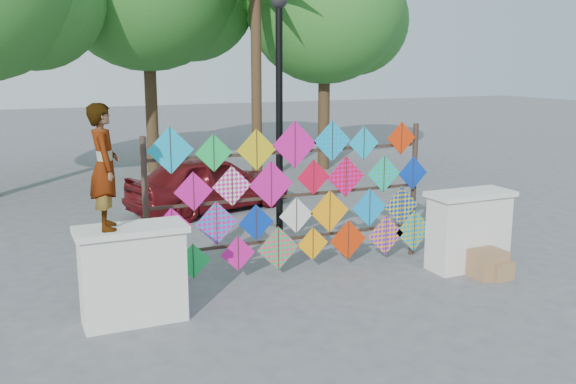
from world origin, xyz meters
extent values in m
plane|color=slate|center=(0.00, 0.00, 0.00)|extent=(80.00, 80.00, 0.00)
cube|color=silver|center=(-2.70, -0.20, 0.60)|extent=(1.30, 0.55, 1.20)
cube|color=silver|center=(-2.70, -0.20, 1.24)|extent=(1.40, 0.65, 0.08)
cube|color=silver|center=(2.70, -0.20, 0.60)|extent=(1.30, 0.55, 1.20)
cube|color=silver|center=(2.70, -0.20, 1.24)|extent=(1.40, 0.65, 0.08)
cylinder|color=#32231B|center=(-2.30, 0.80, 1.15)|extent=(0.09, 0.09, 2.30)
cylinder|color=#32231B|center=(2.30, 0.80, 1.15)|extent=(0.09, 0.09, 2.30)
cube|color=#32231B|center=(0.00, 0.80, 0.55)|extent=(4.60, 0.04, 0.04)
cube|color=#32231B|center=(0.00, 0.80, 1.25)|extent=(4.60, 0.04, 0.04)
cube|color=#32231B|center=(0.00, 0.80, 1.95)|extent=(4.60, 0.04, 0.04)
cube|color=#0CA2CB|center=(-1.93, 0.74, 2.09)|extent=(0.69, 0.01, 0.69)
cube|color=#32231B|center=(-1.93, 0.73, 2.09)|extent=(0.01, 0.01, 0.67)
cube|color=green|center=(-1.29, 0.74, 2.01)|extent=(0.57, 0.01, 0.57)
cube|color=#32231B|center=(-1.29, 0.73, 2.01)|extent=(0.01, 0.01, 0.56)
cube|color=gold|center=(-0.61, 0.74, 2.02)|extent=(0.64, 0.01, 0.64)
cube|color=#32231B|center=(-0.61, 0.73, 2.02)|extent=(0.01, 0.01, 0.62)
cube|color=#CE1383|center=(0.02, 0.74, 2.07)|extent=(0.74, 0.01, 0.74)
cube|color=#32231B|center=(0.02, 0.73, 2.07)|extent=(0.01, 0.01, 0.73)
cube|color=#0988D5|center=(0.67, 0.74, 2.09)|extent=(0.66, 0.01, 0.66)
cube|color=#32231B|center=(0.67, 0.73, 2.09)|extent=(0.01, 0.01, 0.65)
cube|color=#0CA2CB|center=(1.25, 0.74, 2.02)|extent=(0.55, 0.01, 0.55)
cube|color=#32231B|center=(1.25, 0.73, 2.02)|extent=(0.01, 0.01, 0.54)
cube|color=red|center=(1.97, 0.74, 2.07)|extent=(0.55, 0.01, 0.55)
cube|color=#32231B|center=(1.97, 0.73, 2.07)|extent=(0.01, 0.01, 0.54)
cube|color=#CE1383|center=(-1.62, 0.70, 1.47)|extent=(0.59, 0.01, 0.59)
cube|color=#32231B|center=(-1.62, 0.69, 1.47)|extent=(0.01, 0.01, 0.58)
cube|color=#CE1383|center=(-1.03, 0.70, 1.50)|extent=(0.61, 0.01, 0.61)
cube|color=#32231B|center=(-1.03, 0.69, 1.50)|extent=(0.01, 0.01, 0.60)
cube|color=#CE1383|center=(-0.39, 0.70, 1.48)|extent=(0.73, 0.01, 0.73)
cube|color=#32231B|center=(-0.39, 0.69, 1.48)|extent=(0.01, 0.01, 0.71)
cube|color=red|center=(0.33, 0.70, 1.54)|extent=(0.57, 0.01, 0.57)
cube|color=#32231B|center=(0.33, 0.69, 1.54)|extent=(0.01, 0.01, 0.56)
cube|color=#CE1383|center=(0.91, 0.70, 1.50)|extent=(0.67, 0.01, 0.67)
cube|color=#32231B|center=(0.91, 0.69, 1.50)|extent=(0.01, 0.01, 0.66)
cube|color=#0CA2CB|center=(1.63, 0.70, 1.50)|extent=(0.62, 0.01, 0.62)
cube|color=#32231B|center=(1.63, 0.69, 1.50)|extent=(0.01, 0.01, 0.61)
cube|color=#072EA7|center=(2.20, 0.70, 1.47)|extent=(0.57, 0.01, 0.57)
cube|color=#32231B|center=(2.20, 0.69, 1.47)|extent=(0.01, 0.01, 0.56)
cube|color=#CE1383|center=(-1.96, 0.66, 0.98)|extent=(0.58, 0.01, 0.58)
cube|color=#32231B|center=(-1.96, 0.65, 0.98)|extent=(0.01, 0.01, 0.57)
cube|color=#0988D5|center=(-1.29, 0.66, 0.97)|extent=(0.67, 0.01, 0.67)
cube|color=#32231B|center=(-1.29, 0.65, 0.97)|extent=(0.01, 0.01, 0.66)
cube|color=#072EA7|center=(-0.66, 0.66, 0.91)|extent=(0.57, 0.01, 0.57)
cube|color=#32231B|center=(-0.66, 0.65, 0.91)|extent=(0.01, 0.01, 0.56)
cube|color=silver|center=(0.01, 0.66, 0.96)|extent=(0.58, 0.01, 0.58)
cube|color=#32231B|center=(0.01, 0.65, 0.96)|extent=(0.01, 0.01, 0.57)
cube|color=#FF980A|center=(0.60, 0.66, 0.97)|extent=(0.69, 0.01, 0.69)
cube|color=#32231B|center=(0.60, 0.65, 0.97)|extent=(0.01, 0.01, 0.68)
cube|color=#0988D5|center=(1.34, 0.66, 0.96)|extent=(0.64, 0.01, 0.64)
cube|color=#32231B|center=(1.34, 0.65, 0.96)|extent=(0.01, 0.01, 0.63)
cube|color=gold|center=(1.96, 0.66, 0.93)|extent=(0.68, 0.01, 0.68)
cube|color=#32231B|center=(1.96, 0.65, 0.93)|extent=(0.01, 0.01, 0.67)
cube|color=green|center=(-1.68, 0.62, 0.44)|extent=(0.54, 0.01, 0.54)
cube|color=#32231B|center=(-1.68, 0.61, 0.44)|extent=(0.01, 0.01, 0.53)
cube|color=#CE1383|center=(-0.98, 0.62, 0.47)|extent=(0.55, 0.01, 0.55)
cube|color=#32231B|center=(-0.98, 0.61, 0.47)|extent=(0.01, 0.01, 0.54)
cube|color=#DF305C|center=(-0.31, 0.62, 0.47)|extent=(0.71, 0.01, 0.71)
cube|color=#32231B|center=(-0.31, 0.61, 0.47)|extent=(0.01, 0.01, 0.69)
cube|color=#FF980A|center=(0.29, 0.62, 0.48)|extent=(0.54, 0.01, 0.54)
cube|color=#32231B|center=(0.29, 0.61, 0.48)|extent=(0.01, 0.01, 0.53)
cube|color=red|center=(0.93, 0.62, 0.46)|extent=(0.66, 0.01, 0.66)
cube|color=#32231B|center=(0.93, 0.61, 0.46)|extent=(0.01, 0.01, 0.65)
cube|color=#FF980A|center=(1.65, 0.62, 0.47)|extent=(0.70, 0.01, 0.70)
cube|color=#32231B|center=(1.65, 0.61, 0.47)|extent=(0.01, 0.01, 0.68)
cube|color=gold|center=(2.22, 0.62, 0.48)|extent=(0.73, 0.01, 0.73)
cube|color=#32231B|center=(2.22, 0.61, 0.48)|extent=(0.01, 0.01, 0.72)
cylinder|color=#4D3B21|center=(0.00, 11.00, 2.06)|extent=(0.36, 0.36, 4.12)
cylinder|color=#4D3B21|center=(5.00, 9.50, 1.79)|extent=(0.36, 0.36, 3.58)
sphere|color=#246C22|center=(5.00, 9.50, 5.02)|extent=(4.80, 4.80, 4.80)
sphere|color=#246C22|center=(6.20, 9.80, 4.54)|extent=(3.36, 3.36, 3.36)
cylinder|color=#4D3B21|center=(2.20, 8.00, 2.75)|extent=(0.28, 0.28, 5.50)
imported|color=#99999E|center=(-2.98, -0.20, 2.06)|extent=(0.42, 0.60, 1.57)
imported|color=maroon|center=(0.06, 5.44, 0.64)|extent=(4.04, 2.51, 1.28)
cylinder|color=black|center=(0.30, 2.00, 2.10)|extent=(0.12, 0.12, 4.20)
sphere|color=black|center=(0.30, 2.00, 4.32)|extent=(0.28, 0.28, 0.28)
cube|color=#987749|center=(2.69, -0.71, 0.22)|extent=(0.49, 0.44, 0.44)
cube|color=#987749|center=(2.80, -0.85, 0.14)|extent=(0.34, 0.32, 0.29)
camera|label=1|loc=(-4.06, -8.21, 3.35)|focal=40.00mm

